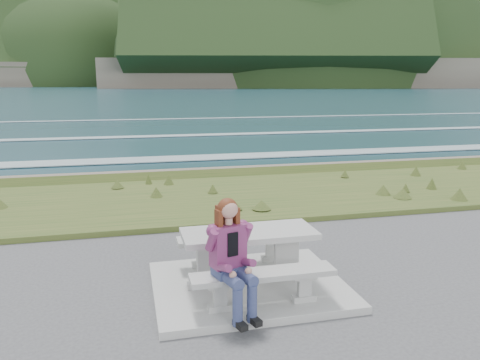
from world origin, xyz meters
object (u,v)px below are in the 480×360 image
(picnic_table, at_px, (249,242))
(seated_woman, at_px, (234,274))
(bench_seaward, at_px, (237,242))
(bench_landward, at_px, (263,279))

(picnic_table, distance_m, seated_woman, 0.92)
(picnic_table, xyz_separation_m, bench_seaward, (0.00, 0.70, -0.23))
(bench_landward, relative_size, seated_woman, 1.29)
(picnic_table, relative_size, bench_seaward, 1.00)
(bench_seaward, bearing_deg, seated_woman, -104.43)
(bench_landward, bearing_deg, bench_seaward, 90.00)
(bench_landward, height_order, seated_woman, seated_woman)
(bench_landward, distance_m, seated_woman, 0.44)
(picnic_table, relative_size, seated_woman, 1.29)
(bench_seaward, xyz_separation_m, seated_woman, (-0.39, -1.53, 0.16))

